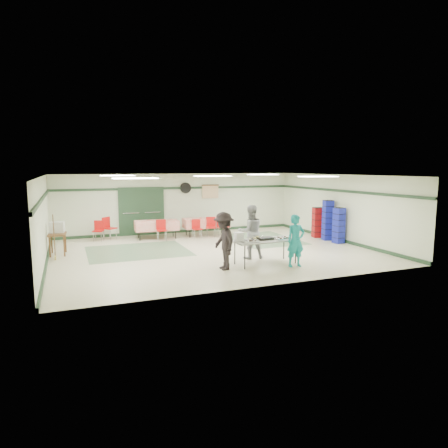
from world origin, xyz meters
name	(u,v)px	position (x,y,z in m)	size (l,w,h in m)	color
floor	(213,251)	(0.00, 0.00, 0.00)	(11.00, 11.00, 0.00)	beige
ceiling	(212,175)	(0.00, 0.00, 2.70)	(11.00, 11.00, 0.00)	silver
wall_back	(179,203)	(0.00, 4.50, 1.35)	(11.00, 11.00, 0.00)	beige
wall_front	(274,233)	(0.00, -4.50, 1.35)	(11.00, 11.00, 0.00)	beige
wall_left	(43,221)	(-5.50, 0.00, 1.35)	(9.00, 9.00, 0.00)	beige
wall_right	(340,208)	(5.50, 0.00, 1.35)	(9.00, 9.00, 0.00)	beige
trim_back	(179,188)	(0.00, 4.47, 2.05)	(11.00, 0.06, 0.10)	#1E3822
baseboard_back	(180,231)	(0.00, 4.47, 0.06)	(11.00, 0.06, 0.12)	#1E3822
trim_left	(42,198)	(-5.47, 0.00, 2.05)	(9.00, 0.06, 0.10)	#1E3822
baseboard_left	(47,263)	(-5.47, 0.00, 0.06)	(9.00, 0.06, 0.12)	#1E3822
trim_right	(340,191)	(5.47, 0.00, 2.05)	(9.00, 0.06, 0.10)	#1E3822
baseboard_right	(338,239)	(5.47, 0.00, 0.06)	(9.00, 0.06, 0.12)	#1E3822
green_patch_a	(138,251)	(-2.50, 1.00, 0.00)	(3.50, 3.00, 0.01)	#5F7C5A
green_patch_b	(263,239)	(2.80, 1.50, 0.00)	(2.50, 3.50, 0.01)	#5F7C5A
double_door_left	(131,212)	(-2.20, 4.44, 1.05)	(0.90, 0.06, 2.10)	gray
double_door_right	(152,211)	(-1.25, 4.44, 1.05)	(0.90, 0.06, 2.10)	gray
door_frame	(142,212)	(-1.73, 4.42, 1.05)	(2.00, 0.03, 2.15)	#1E3822
wall_fan	(186,188)	(0.30, 4.44, 2.05)	(0.50, 0.50, 0.10)	black
scroll_banner	(210,192)	(1.50, 4.44, 1.85)	(0.80, 0.02, 0.60)	#D9B587
serving_table	(266,241)	(0.88, -2.38, 0.72)	(2.11, 0.94, 0.76)	#9D9D98
sheet_tray_right	(282,239)	(1.43, -2.45, 0.77)	(0.54, 0.41, 0.02)	silver
sheet_tray_mid	(259,239)	(0.71, -2.24, 0.77)	(0.57, 0.43, 0.02)	silver
sheet_tray_left	(250,241)	(0.28, -2.50, 0.77)	(0.53, 0.40, 0.02)	silver
baking_pan	(265,239)	(0.86, -2.39, 0.80)	(0.47, 0.29, 0.08)	black
foam_box_stack	(239,237)	(0.00, -2.32, 0.90)	(0.24, 0.22, 0.28)	white
volunteer_teal	(296,241)	(1.57, -3.01, 0.79)	(0.58, 0.38, 1.58)	teal
volunteer_grey	(251,232)	(0.76, -1.53, 0.88)	(0.86, 0.67, 1.77)	gray
volunteer_dark	(224,241)	(-0.58, -2.54, 0.85)	(1.10, 0.63, 1.70)	black
dining_table_a	(206,222)	(0.89, 3.30, 0.57)	(2.01, 0.96, 0.77)	red
dining_table_b	(157,225)	(-1.31, 3.30, 0.57)	(1.83, 0.90, 0.77)	red
chair_a	(211,225)	(0.91, 2.73, 0.54)	(0.52, 0.52, 0.87)	red
chair_b	(197,227)	(0.27, 2.73, 0.49)	(0.39, 0.39, 0.80)	red
chair_c	(222,225)	(1.42, 2.73, 0.51)	(0.52, 0.52, 0.84)	red
chair_d	(161,228)	(-1.24, 2.74, 0.53)	(0.44, 0.44, 0.86)	red
chair_loose_a	(108,226)	(-3.24, 3.77, 0.58)	(0.62, 0.62, 0.94)	red
chair_loose_b	(99,229)	(-3.64, 3.58, 0.51)	(0.50, 0.50, 0.84)	red
crate_stack_blue_a	(339,226)	(5.15, -0.40, 0.71)	(0.36, 0.36, 1.41)	navy
crate_stack_red	(318,223)	(5.15, 1.02, 0.65)	(0.40, 0.40, 1.29)	maroon
crate_stack_blue_b	(328,220)	(5.15, 0.33, 0.83)	(0.36, 0.36, 1.65)	navy
printer_table	(57,236)	(-5.15, 1.41, 0.64)	(0.61, 0.90, 0.74)	brown
office_printer	(57,227)	(-5.15, 1.61, 0.93)	(0.46, 0.41, 0.37)	beige
broom	(54,236)	(-5.23, 0.67, 0.76)	(0.03, 0.03, 1.47)	brown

